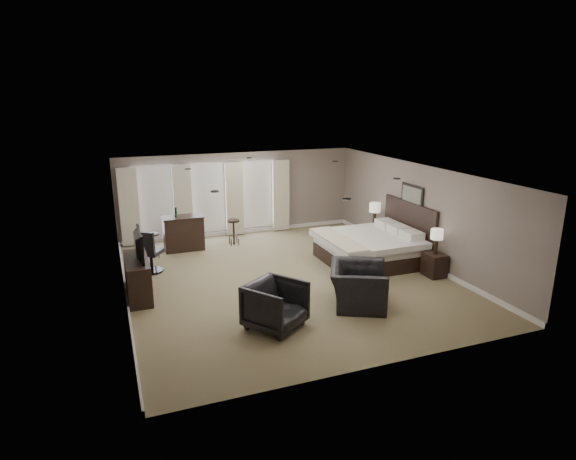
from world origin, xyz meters
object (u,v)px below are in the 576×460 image
object	(u,v)px
armchair_near	(358,279)
desk_chair	(151,251)
nightstand_near	(434,265)
armchair_far	(275,303)
lamp_far	(375,214)
dresser	(138,278)
bar_stool_left	(154,245)
bar_counter	(184,233)
lamp_near	(436,242)
nightstand_far	(374,234)
tv	(136,256)
bed	(373,234)
bar_stool_right	(234,232)

from	to	relation	value
armchair_near	desk_chair	distance (m)	5.31
nightstand_near	armchair_far	distance (m)	4.72
lamp_far	dresser	world-z (taller)	lamp_far
armchair_far	bar_stool_left	distance (m)	5.40
nightstand_near	bar_counter	world-z (taller)	bar_counter
lamp_far	nightstand_near	bearing A→B (deg)	-90.00
lamp_near	lamp_far	xyz separation A→B (m)	(0.00, 2.90, 0.01)
nightstand_far	bar_stool_left	size ratio (longest dim) A/B	0.81
dresser	desk_chair	world-z (taller)	desk_chair
lamp_near	bar_stool_left	size ratio (longest dim) A/B	0.91
lamp_near	tv	distance (m)	7.04
bar_stool_left	bar_counter	bearing A→B (deg)	22.69
lamp_near	bar_counter	bearing A→B (deg)	141.64
lamp_far	dresser	bearing A→B (deg)	-166.90
bed	armchair_far	bearing A→B (deg)	-144.47
bed	lamp_far	world-z (taller)	bed
lamp_far	armchair_far	distance (m)	6.14
nightstand_far	dresser	bearing A→B (deg)	-166.90
nightstand_far	lamp_near	distance (m)	2.96
lamp_near	tv	xyz separation A→B (m)	(-6.92, 1.29, 0.07)
nightstand_near	bed	bearing A→B (deg)	121.54
nightstand_far	armchair_far	xyz separation A→B (m)	(-4.57, -4.08, 0.22)
bed	armchair_near	world-z (taller)	bed
lamp_far	bar_stool_right	world-z (taller)	lamp_far
dresser	bar_stool_right	size ratio (longest dim) A/B	2.01
armchair_near	desk_chair	xyz separation A→B (m)	(-3.91, 3.59, -0.02)
nightstand_near	lamp_far	xyz separation A→B (m)	(0.00, 2.90, 0.61)
bed	bar_counter	bearing A→B (deg)	147.90
armchair_far	desk_chair	distance (m)	4.40
lamp_near	armchair_near	bearing A→B (deg)	-162.64
bar_stool_left	bar_stool_right	xyz separation A→B (m)	(2.35, 0.36, 0.04)
bar_counter	bar_stool_right	xyz separation A→B (m)	(1.48, -0.00, -0.12)
armchair_far	tv	bearing A→B (deg)	98.23
dresser	bar_counter	xyz separation A→B (m)	(1.49, 3.01, 0.06)
lamp_near	tv	bearing A→B (deg)	169.45
bed	tv	xyz separation A→B (m)	(-6.03, -0.16, 0.19)
lamp_far	nightstand_far	bearing A→B (deg)	0.00
nightstand_near	nightstand_far	xyz separation A→B (m)	(0.00, 2.90, -0.01)
dresser	bar_counter	world-z (taller)	bar_counter
nightstand_far	armchair_near	size ratio (longest dim) A/B	0.42
bed	dresser	xyz separation A→B (m)	(-6.03, -0.16, -0.33)
bed	bar_stool_left	bearing A→B (deg)	155.37
dresser	bar_counter	bearing A→B (deg)	63.75
nightstand_far	desk_chair	xyz separation A→B (m)	(-6.50, -0.12, 0.28)
nightstand_near	lamp_near	world-z (taller)	lamp_near
nightstand_near	bar_counter	bearing A→B (deg)	141.64
nightstand_near	dresser	size ratio (longest dim) A/B	0.38
bar_stool_right	bar_counter	bearing A→B (deg)	179.84
nightstand_far	bar_stool_left	distance (m)	6.40
tv	bar_stool_left	distance (m)	2.78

